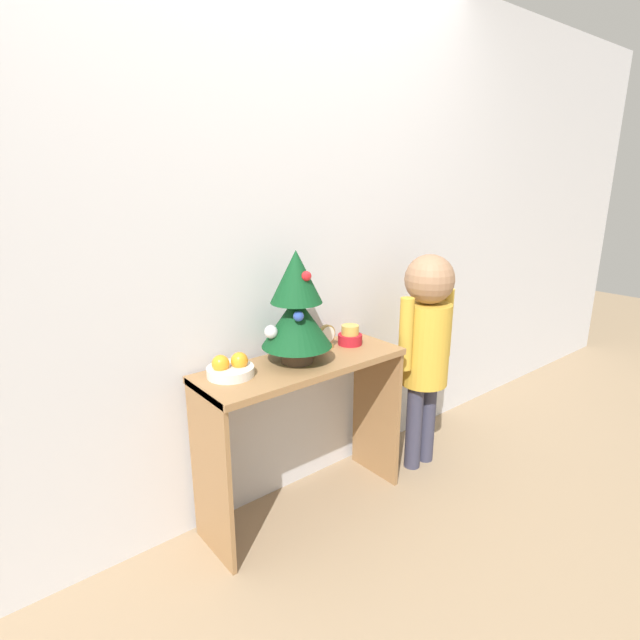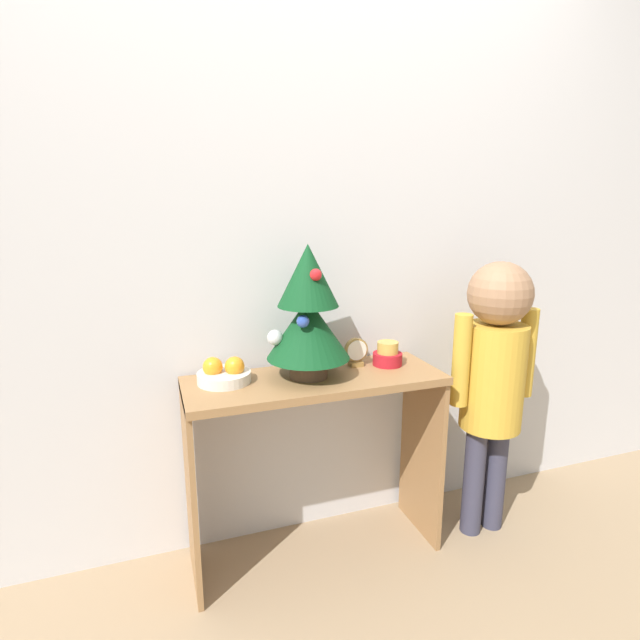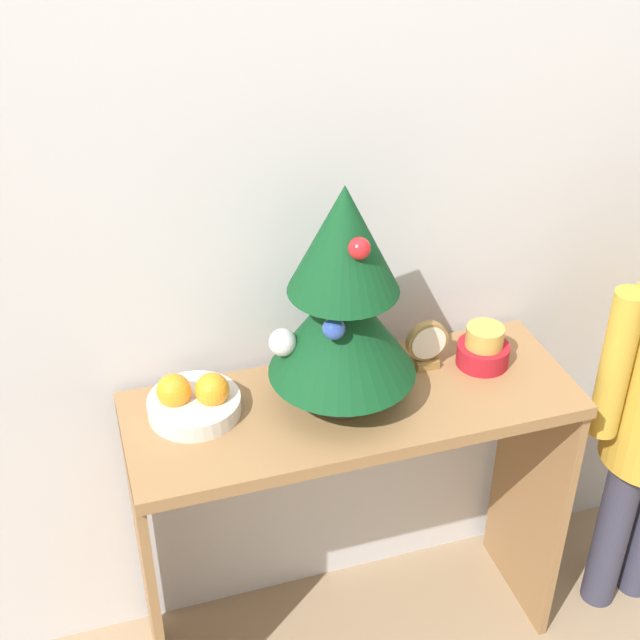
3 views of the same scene
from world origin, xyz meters
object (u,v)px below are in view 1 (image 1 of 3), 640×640
at_px(mini_tree, 296,308).
at_px(fruit_bowl, 230,368).
at_px(child_figure, 426,336).
at_px(desk_clock, 327,337).
at_px(singing_bowl, 350,336).

distance_m(mini_tree, fruit_bowl, 0.38).
relative_size(mini_tree, child_figure, 0.42).
height_order(mini_tree, child_figure, mini_tree).
xyz_separation_m(fruit_bowl, child_figure, (1.06, -0.15, -0.04)).
relative_size(mini_tree, desk_clock, 4.30).
bearing_deg(singing_bowl, fruit_bowl, 178.59).
bearing_deg(child_figure, fruit_bowl, 171.98).
bearing_deg(mini_tree, singing_bowl, 4.92).
height_order(singing_bowl, child_figure, child_figure).
height_order(desk_clock, child_figure, child_figure).
bearing_deg(mini_tree, child_figure, -7.84).
bearing_deg(child_figure, desk_clock, 163.32).
relative_size(fruit_bowl, child_figure, 0.17).
height_order(fruit_bowl, singing_bowl, same).
xyz_separation_m(fruit_bowl, desk_clock, (0.52, 0.01, 0.02)).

